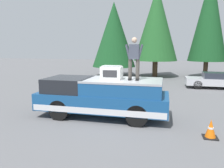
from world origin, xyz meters
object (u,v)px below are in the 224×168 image
object	(u,v)px
compressor_unit	(112,72)
traffic_cone	(211,129)
pickup_truck	(103,97)
person_on_truck_bed	(134,58)
parked_car_silver	(215,80)

from	to	relation	value
compressor_unit	traffic_cone	xyz separation A→B (m)	(-1.30, -3.67, -1.64)
pickup_truck	compressor_unit	distance (m)	1.13
person_on_truck_bed	parked_car_silver	size ratio (longest dim) A/B	0.41
pickup_truck	person_on_truck_bed	bearing A→B (deg)	-94.74
pickup_truck	traffic_cone	distance (m)	4.33
person_on_truck_bed	parked_car_silver	distance (m)	9.94
person_on_truck_bed	traffic_cone	world-z (taller)	person_on_truck_bed
person_on_truck_bed	compressor_unit	bearing A→B (deg)	85.71
compressor_unit	person_on_truck_bed	xyz separation A→B (m)	(-0.07, -0.93, 0.62)
parked_car_silver	compressor_unit	bearing A→B (deg)	145.45
traffic_cone	pickup_truck	bearing A→B (deg)	71.85
compressor_unit	parked_car_silver	size ratio (longest dim) A/B	0.20
traffic_cone	parked_car_silver	bearing A→B (deg)	-12.28
pickup_truck	parked_car_silver	world-z (taller)	pickup_truck
compressor_unit	pickup_truck	bearing A→B (deg)	84.25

